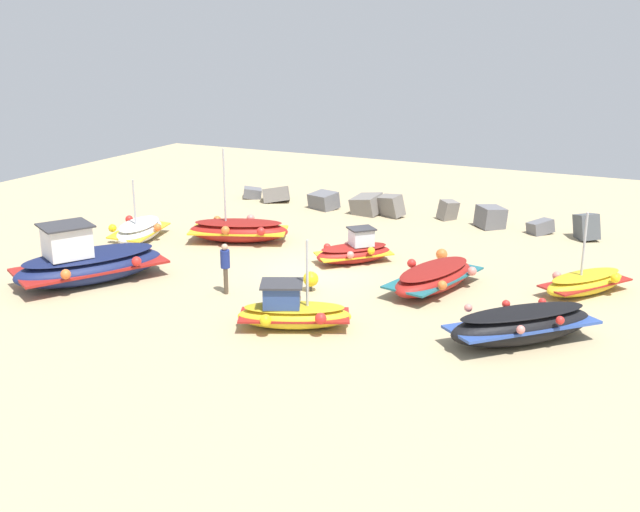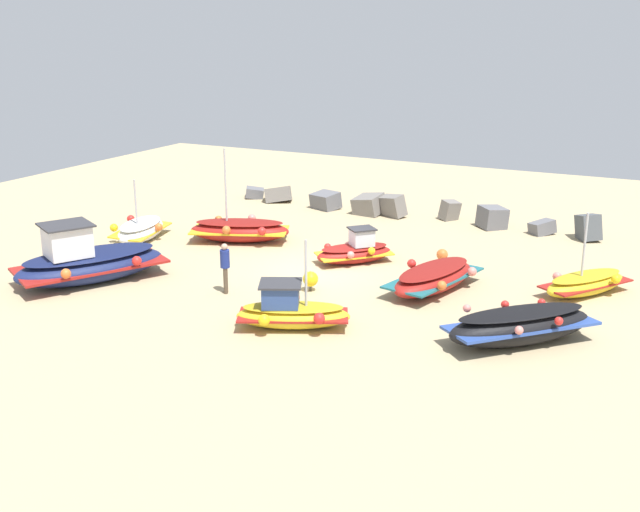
{
  "view_description": "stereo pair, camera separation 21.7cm",
  "coord_description": "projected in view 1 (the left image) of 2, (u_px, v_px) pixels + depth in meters",
  "views": [
    {
      "loc": [
        12.11,
        -24.37,
        8.77
      ],
      "look_at": [
        0.67,
        -1.0,
        0.9
      ],
      "focal_mm": 43.22,
      "sensor_mm": 36.0,
      "label": 1
    },
    {
      "loc": [
        12.3,
        -24.27,
        8.77
      ],
      "look_at": [
        0.67,
        -1.0,
        0.9
      ],
      "focal_mm": 43.22,
      "sensor_mm": 36.0,
      "label": 2
    }
  ],
  "objects": [
    {
      "name": "fishing_boat_5",
      "position": [
        139.0,
        230.0,
        32.43
      ],
      "size": [
        2.24,
        3.56,
        2.69
      ],
      "rotation": [
        0.0,
        0.0,
        1.81
      ],
      "color": "white",
      "rests_on": "ground_plane"
    },
    {
      "name": "fishing_boat_1",
      "position": [
        522.0,
        324.0,
        21.92
      ],
      "size": [
        4.27,
        4.35,
        1.1
      ],
      "rotation": [
        0.0,
        0.0,
        0.81
      ],
      "color": "black",
      "rests_on": "ground_plane"
    },
    {
      "name": "breakwater_rocks",
      "position": [
        395.0,
        207.0,
        36.43
      ],
      "size": [
        18.23,
        2.16,
        1.37
      ],
      "color": "slate",
      "rests_on": "ground_plane"
    },
    {
      "name": "mooring_buoy_1",
      "position": [
        442.0,
        254.0,
        29.19
      ],
      "size": [
        0.44,
        0.44,
        0.6
      ],
      "color": "#3F3F42",
      "rests_on": "ground_plane"
    },
    {
      "name": "mooring_buoy_0",
      "position": [
        311.0,
        279.0,
        26.23
      ],
      "size": [
        0.53,
        0.53,
        0.69
      ],
      "color": "#3F3F42",
      "rests_on": "ground_plane"
    },
    {
      "name": "fishing_boat_6",
      "position": [
        585.0,
        282.0,
        25.98
      ],
      "size": [
        2.88,
        3.51,
        2.86
      ],
      "rotation": [
        0.0,
        0.0,
        0.99
      ],
      "color": "gold",
      "rests_on": "ground_plane"
    },
    {
      "name": "person_walking",
      "position": [
        225.0,
        265.0,
        25.83
      ],
      "size": [
        0.32,
        0.32,
        1.74
      ],
      "rotation": [
        0.0,
        0.0,
        3.65
      ],
      "color": "brown",
      "rests_on": "ground_plane"
    },
    {
      "name": "fishing_boat_0",
      "position": [
        87.0,
        263.0,
        27.08
      ],
      "size": [
        4.47,
        5.7,
        2.2
      ],
      "rotation": [
        0.0,
        0.0,
        4.21
      ],
      "color": "navy",
      "rests_on": "ground_plane"
    },
    {
      "name": "fishing_boat_3",
      "position": [
        434.0,
        277.0,
        26.32
      ],
      "size": [
        2.57,
        4.42,
        0.94
      ],
      "rotation": [
        0.0,
        0.0,
        4.47
      ],
      "color": "maroon",
      "rests_on": "ground_plane"
    },
    {
      "name": "fishing_boat_4",
      "position": [
        292.0,
        312.0,
        23.06
      ],
      "size": [
        3.67,
        2.68,
        2.74
      ],
      "rotation": [
        0.0,
        0.0,
        3.59
      ],
      "color": "gold",
      "rests_on": "ground_plane"
    },
    {
      "name": "fishing_boat_2",
      "position": [
        239.0,
        230.0,
        32.18
      ],
      "size": [
        4.5,
        3.15,
        3.92
      ],
      "rotation": [
        0.0,
        0.0,
        0.39
      ],
      "color": "maroon",
      "rests_on": "ground_plane"
    },
    {
      "name": "fishing_boat_7",
      "position": [
        355.0,
        251.0,
        29.36
      ],
      "size": [
        2.89,
        2.97,
        1.38
      ],
      "rotation": [
        0.0,
        0.0,
        0.81
      ],
      "color": "maroon",
      "rests_on": "ground_plane"
    },
    {
      "name": "ground_plane",
      "position": [
        316.0,
        270.0,
        28.58
      ],
      "size": [
        47.3,
        47.3,
        0.0
      ],
      "primitive_type": "plane",
      "color": "tan"
    }
  ]
}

